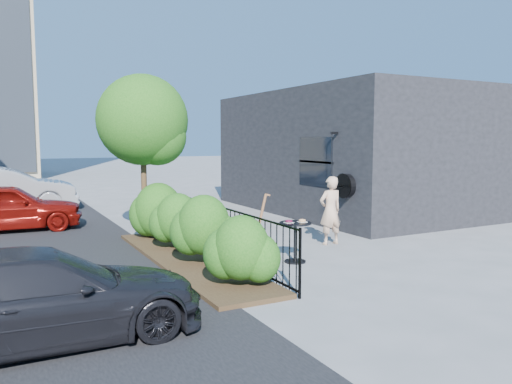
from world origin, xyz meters
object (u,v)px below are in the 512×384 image
car_red (6,207)px  car_darkgrey (40,297)px  car_silver (7,190)px  cafe_table (295,235)px  patio_tree (146,126)px  shovel (257,236)px  woman (330,211)px

car_red → car_darkgrey: 8.38m
car_red → car_silver: (0.11, 4.08, 0.10)m
car_darkgrey → cafe_table: bearing=-68.6°
car_red → patio_tree: bearing=-127.8°
cafe_table → car_red: (-4.96, 6.46, 0.09)m
patio_tree → car_darkgrey: bearing=-117.0°
patio_tree → shovel: patio_tree is taller
car_red → car_silver: car_silver is taller
cafe_table → shovel: bearing=-173.7°
patio_tree → car_darkgrey: (-2.91, -5.72, -2.19)m
woman → car_silver: size_ratio=0.35×
patio_tree → car_red: patio_tree is taller
patio_tree → cafe_table: patio_tree is taller
car_silver → car_red: bearing=-178.7°
cafe_table → shovel: size_ratio=0.59×
shovel → car_silver: size_ratio=0.32×
cafe_table → shovel: 0.93m
car_silver → shovel: bearing=-156.9°
cafe_table → car_silver: 11.60m
patio_tree → car_silver: patio_tree is taller
cafe_table → car_silver: bearing=114.7°
patio_tree → car_red: (-3.06, 2.66, -2.12)m
shovel → car_red: (-4.04, 6.56, 0.00)m
woman → shovel: bearing=25.5°
woman → car_red: size_ratio=0.42×
woman → car_darkgrey: size_ratio=0.41×
car_darkgrey → woman: bearing=-65.5°
car_silver → car_darkgrey: bearing=-177.0°
patio_tree → woman: size_ratio=2.48×
car_red → car_silver: size_ratio=0.83×
car_silver → car_darkgrey: car_silver is taller
patio_tree → cafe_table: 4.78m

